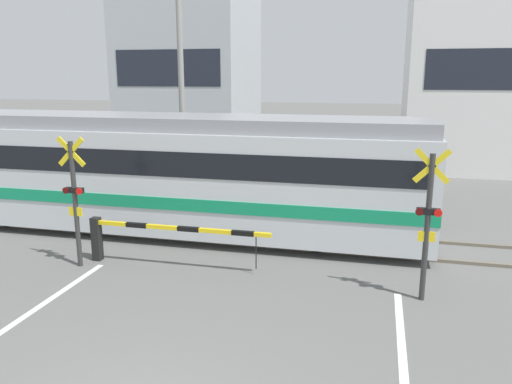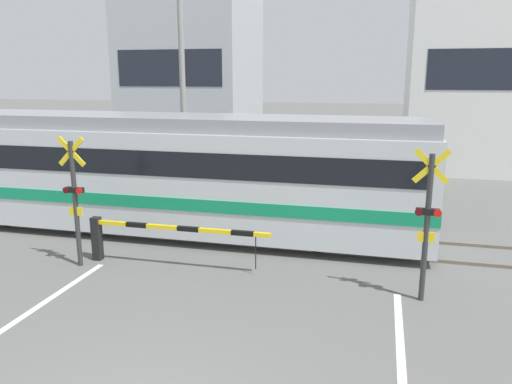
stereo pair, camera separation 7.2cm
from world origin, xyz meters
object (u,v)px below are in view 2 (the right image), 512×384
(crossing_signal_left, at_px, (75,196))
(crossing_signal_right, at_px, (427,219))
(crossing_barrier_far, at_px, (362,193))
(crossing_barrier_near, at_px, (143,233))
(commuter_train, at_px, (159,170))

(crossing_signal_left, xyz_separation_m, crossing_signal_right, (7.66, 0.00, 0.00))
(crossing_signal_left, bearing_deg, crossing_barrier_far, 43.69)
(crossing_barrier_near, bearing_deg, crossing_signal_right, -4.09)
(crossing_barrier_far, bearing_deg, crossing_signal_right, -76.56)
(commuter_train, height_order, crossing_barrier_far, commuter_train)
(crossing_barrier_far, distance_m, crossing_signal_right, 6.19)
(commuter_train, bearing_deg, crossing_barrier_far, 28.22)
(crossing_barrier_near, relative_size, crossing_barrier_far, 1.00)
(commuter_train, relative_size, crossing_signal_left, 4.88)
(crossing_signal_right, bearing_deg, crossing_signal_left, 180.00)
(commuter_train, bearing_deg, crossing_signal_left, -103.15)
(commuter_train, distance_m, crossing_signal_left, 3.07)
(crossing_barrier_near, bearing_deg, crossing_barrier_far, 48.87)
(crossing_barrier_near, height_order, crossing_barrier_far, same)
(commuter_train, xyz_separation_m, crossing_signal_right, (6.96, -2.99, -0.09))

